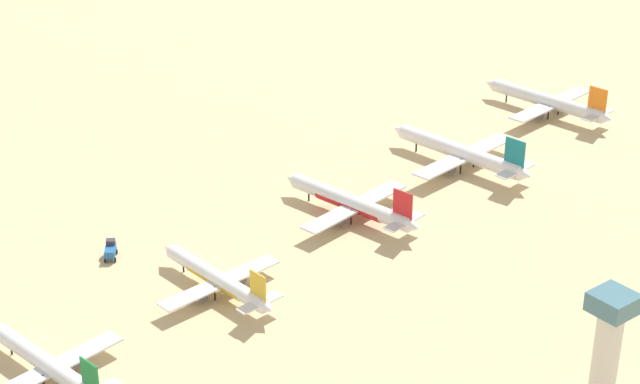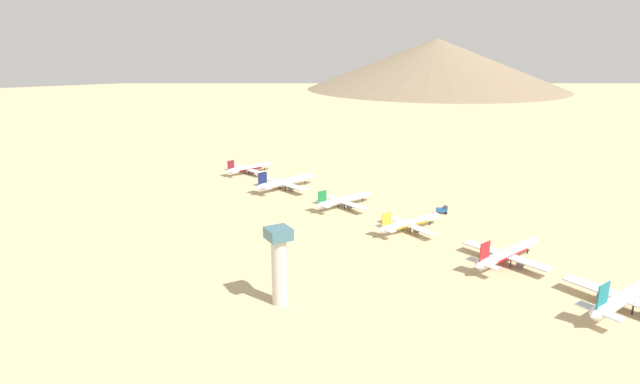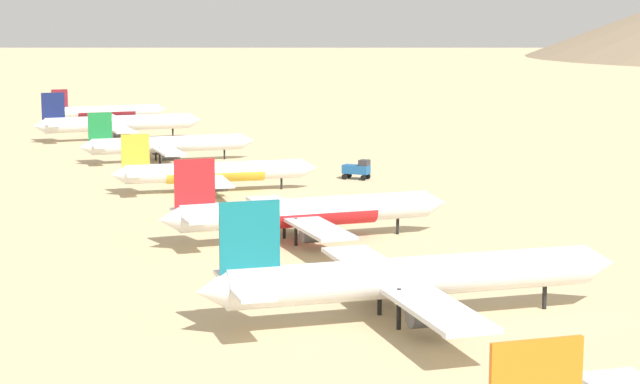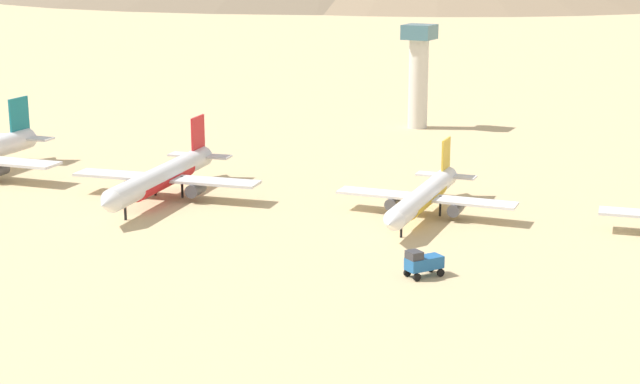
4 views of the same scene
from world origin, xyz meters
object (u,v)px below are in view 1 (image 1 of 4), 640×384
object	(u,v)px
service_truck	(110,249)
parked_jet_2	(351,203)
parked_jet_0	(548,101)
parked_jet_1	(461,152)
parked_jet_4	(47,365)
control_tower	(607,348)
parked_jet_3	(217,279)

from	to	relation	value
service_truck	parked_jet_2	bearing A→B (deg)	-108.51
parked_jet_2	service_truck	size ratio (longest dim) A/B	7.61
parked_jet_0	parked_jet_2	xyz separation A→B (m)	(-16.19, 92.11, -0.30)
parked_jet_2	service_truck	bearing A→B (deg)	71.49
parked_jet_1	parked_jet_4	xyz separation A→B (m)	(-21.53, 132.16, -0.85)
parked_jet_0	control_tower	distance (m)	149.21
parked_jet_1	parked_jet_2	size ratio (longest dim) A/B	1.10
parked_jet_0	parked_jet_4	distance (m)	184.29
parked_jet_1	parked_jet_3	distance (m)	90.14
parked_jet_0	control_tower	size ratio (longest dim) A/B	1.79
parked_jet_1	control_tower	distance (m)	109.40
parked_jet_4	service_truck	xyz separation A→B (m)	(35.95, -32.20, -1.68)
parked_jet_0	parked_jet_4	bearing A→B (deg)	100.33
parked_jet_2	parked_jet_3	bearing A→B (deg)	101.88
service_truck	parked_jet_0	bearing A→B (deg)	-91.11
parked_jet_2	control_tower	bearing A→B (deg)	170.96
parked_jet_3	service_truck	size ratio (longest dim) A/B	6.68
parked_jet_0	parked_jet_3	xyz separation A→B (m)	(-25.87, 138.13, -0.83)
service_truck	parked_jet_3	bearing A→B (deg)	-159.12
control_tower	parked_jet_2	bearing A→B (deg)	-9.04
parked_jet_4	service_truck	size ratio (longest dim) A/B	6.80
parked_jet_3	service_truck	distance (m)	30.82
parked_jet_4	parked_jet_1	bearing A→B (deg)	-80.75
service_truck	parked_jet_4	bearing A→B (deg)	138.15
parked_jet_0	parked_jet_2	distance (m)	93.52
parked_jet_1	parked_jet_4	distance (m)	133.91
parked_jet_0	control_tower	bearing A→B (deg)	134.52
parked_jet_0	service_truck	distance (m)	149.15
parked_jet_1	parked_jet_2	distance (m)	43.22
parked_jet_0	parked_jet_1	size ratio (longest dim) A/B	0.97
parked_jet_4	control_tower	bearing A→B (deg)	-133.50
control_tower	service_truck	bearing A→B (deg)	21.82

